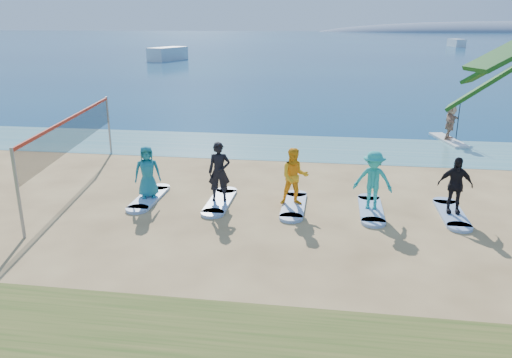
# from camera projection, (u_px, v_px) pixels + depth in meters

# --- Properties ---
(ground) EXTENTS (600.00, 600.00, 0.00)m
(ground) POSITION_uv_depth(u_px,v_px,m) (261.00, 242.00, 13.14)
(ground) COLOR tan
(ground) RESTS_ON ground
(shallow_water) EXTENTS (600.00, 600.00, 0.00)m
(shallow_water) POSITION_uv_depth(u_px,v_px,m) (292.00, 147.00, 23.04)
(shallow_water) COLOR teal
(shallow_water) RESTS_ON ground
(ocean) EXTENTS (600.00, 600.00, 0.00)m
(ocean) POSITION_uv_depth(u_px,v_px,m) (329.00, 39.00, 164.00)
(ocean) COLOR navy
(ocean) RESTS_ON ground
(island_ridge) EXTENTS (220.00, 56.00, 18.00)m
(island_ridge) POSITION_uv_depth(u_px,v_px,m) (501.00, 32.00, 282.50)
(island_ridge) COLOR slate
(island_ridge) RESTS_ON ground
(volleyball_net) EXTENTS (1.59, 8.96, 2.50)m
(volleyball_net) POSITION_uv_depth(u_px,v_px,m) (73.00, 133.00, 17.11)
(volleyball_net) COLOR gray
(volleyball_net) RESTS_ON ground
(paddleboard) EXTENTS (1.35, 3.08, 0.12)m
(paddleboard) POSITION_uv_depth(u_px,v_px,m) (448.00, 140.00, 24.19)
(paddleboard) COLOR silver
(paddleboard) RESTS_ON ground
(paddleboarder) EXTENTS (1.02, 1.67, 1.72)m
(paddleboarder) POSITION_uv_depth(u_px,v_px,m) (450.00, 121.00, 23.91)
(paddleboarder) COLOR tan
(paddleboarder) RESTS_ON paddleboard
(boat_offshore_a) EXTENTS (4.58, 7.40, 1.93)m
(boat_offshore_a) POSITION_uv_depth(u_px,v_px,m) (168.00, 60.00, 74.84)
(boat_offshore_a) COLOR silver
(boat_offshore_a) RESTS_ON ground
(boat_offshore_b) EXTENTS (3.06, 6.36, 1.74)m
(boat_offshore_b) POSITION_uv_depth(u_px,v_px,m) (456.00, 47.00, 115.77)
(boat_offshore_b) COLOR silver
(boat_offshore_b) RESTS_ON ground
(surfboard_0) EXTENTS (0.70, 2.20, 0.09)m
(surfboard_0) POSITION_uv_depth(u_px,v_px,m) (149.00, 198.00, 16.31)
(surfboard_0) COLOR #8BABD8
(surfboard_0) RESTS_ON ground
(student_0) EXTENTS (0.97, 0.81, 1.69)m
(student_0) POSITION_uv_depth(u_px,v_px,m) (147.00, 172.00, 16.04)
(student_0) COLOR #1C7587
(student_0) RESTS_ON surfboard_0
(surfboard_1) EXTENTS (0.70, 2.20, 0.09)m
(surfboard_1) POSITION_uv_depth(u_px,v_px,m) (220.00, 202.00, 15.97)
(surfboard_1) COLOR #8BABD8
(surfboard_1) RESTS_ON ground
(student_1) EXTENTS (0.76, 0.57, 1.90)m
(student_1) POSITION_uv_depth(u_px,v_px,m) (219.00, 172.00, 15.67)
(student_1) COLOR black
(student_1) RESTS_ON surfboard_1
(surfboard_2) EXTENTS (0.70, 2.20, 0.09)m
(surfboard_2) POSITION_uv_depth(u_px,v_px,m) (294.00, 205.00, 15.63)
(surfboard_2) COLOR #8BABD8
(surfboard_2) RESTS_ON ground
(student_2) EXTENTS (0.98, 0.83, 1.80)m
(student_2) POSITION_uv_depth(u_px,v_px,m) (294.00, 177.00, 15.35)
(student_2) COLOR #FFAE1A
(student_2) RESTS_ON surfboard_2
(surfboard_3) EXTENTS (0.70, 2.20, 0.09)m
(surfboard_3) POSITION_uv_depth(u_px,v_px,m) (371.00, 209.00, 15.30)
(surfboard_3) COLOR #8BABD8
(surfboard_3) RESTS_ON ground
(student_3) EXTENTS (1.26, 0.85, 1.80)m
(student_3) POSITION_uv_depth(u_px,v_px,m) (373.00, 180.00, 15.01)
(student_3) COLOR teal
(student_3) RESTS_ON surfboard_3
(surfboard_4) EXTENTS (0.70, 2.20, 0.09)m
(surfboard_4) POSITION_uv_depth(u_px,v_px,m) (451.00, 214.00, 14.96)
(surfboard_4) COLOR #8BABD8
(surfboard_4) RESTS_ON ground
(student_4) EXTENTS (1.02, 0.45, 1.71)m
(student_4) POSITION_uv_depth(u_px,v_px,m) (455.00, 185.00, 14.69)
(student_4) COLOR black
(student_4) RESTS_ON surfboard_4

